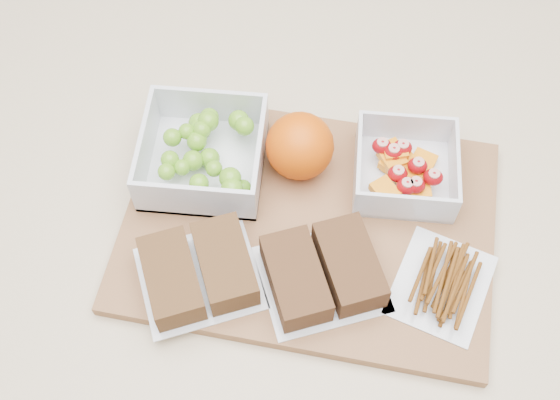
# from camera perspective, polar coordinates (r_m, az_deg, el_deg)

# --- Properties ---
(counter) EXTENTS (1.20, 0.90, 0.90)m
(counter) POSITION_cam_1_polar(r_m,az_deg,el_deg) (1.23, 0.43, -12.02)
(counter) COLOR beige
(counter) RESTS_ON ground
(cutting_board) EXTENTS (0.45, 0.34, 0.02)m
(cutting_board) POSITION_cam_1_polar(r_m,az_deg,el_deg) (0.81, 2.34, -2.04)
(cutting_board) COLOR brown
(cutting_board) RESTS_ON counter
(grape_container) EXTENTS (0.14, 0.14, 0.06)m
(grape_container) POSITION_cam_1_polar(r_m,az_deg,el_deg) (0.83, -6.12, 3.84)
(grape_container) COLOR silver
(grape_container) RESTS_ON cutting_board
(fruit_container) EXTENTS (0.12, 0.12, 0.05)m
(fruit_container) POSITION_cam_1_polar(r_m,az_deg,el_deg) (0.83, 10.08, 2.47)
(fruit_container) COLOR silver
(fruit_container) RESTS_ON cutting_board
(orange) EXTENTS (0.08, 0.08, 0.08)m
(orange) POSITION_cam_1_polar(r_m,az_deg,el_deg) (0.81, 1.62, 4.40)
(orange) COLOR #E05205
(orange) RESTS_ON cutting_board
(sandwich_bag_left) EXTENTS (0.16, 0.15, 0.04)m
(sandwich_bag_left) POSITION_cam_1_polar(r_m,az_deg,el_deg) (0.76, -6.65, -5.79)
(sandwich_bag_left) COLOR silver
(sandwich_bag_left) RESTS_ON cutting_board
(sandwich_bag_center) EXTENTS (0.16, 0.15, 0.04)m
(sandwich_bag_center) POSITION_cam_1_polar(r_m,az_deg,el_deg) (0.75, 3.48, -5.86)
(sandwich_bag_center) COLOR silver
(sandwich_bag_center) RESTS_ON cutting_board
(pretzel_bag) EXTENTS (0.13, 0.14, 0.03)m
(pretzel_bag) POSITION_cam_1_polar(r_m,az_deg,el_deg) (0.78, 13.11, -6.40)
(pretzel_bag) COLOR silver
(pretzel_bag) RESTS_ON cutting_board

